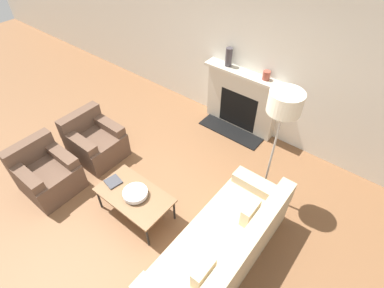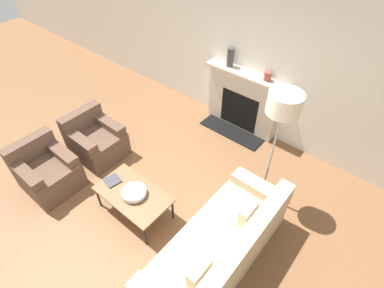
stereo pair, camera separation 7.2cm
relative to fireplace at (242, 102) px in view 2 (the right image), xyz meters
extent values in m
plane|color=brown|center=(0.00, -2.62, -0.58)|extent=(18.00, 18.00, 0.00)
cube|color=silver|center=(0.00, 0.14, 0.87)|extent=(18.00, 0.06, 2.90)
cube|color=beige|center=(0.00, 0.01, -0.01)|extent=(1.41, 0.20, 1.13)
cube|color=black|center=(0.00, -0.07, -0.17)|extent=(0.78, 0.04, 0.74)
cube|color=black|center=(0.00, -0.27, -0.57)|extent=(1.27, 0.40, 0.02)
cube|color=beige|center=(0.00, -0.02, 0.58)|extent=(1.53, 0.28, 0.05)
cube|color=tan|center=(1.27, -2.55, -0.35)|extent=(0.86, 2.20, 0.45)
cube|color=tan|center=(1.61, -2.55, 0.06)|extent=(0.20, 2.20, 0.36)
cube|color=tan|center=(1.27, -1.56, -0.05)|extent=(0.79, 0.22, 0.15)
cube|color=beige|center=(1.40, -2.05, 0.02)|extent=(0.12, 0.32, 0.28)
cube|color=beige|center=(1.40, -3.04, 0.02)|extent=(0.12, 0.32, 0.28)
cube|color=brown|center=(-1.48, -3.21, -0.35)|extent=(0.82, 0.76, 0.46)
cube|color=brown|center=(-1.81, -3.21, 0.06)|extent=(0.18, 0.76, 0.35)
cube|color=brown|center=(-1.48, -3.50, -0.05)|extent=(0.74, 0.18, 0.14)
cube|color=brown|center=(-1.48, -2.93, -0.05)|extent=(0.74, 0.18, 0.14)
cube|color=brown|center=(-1.48, -2.28, -0.35)|extent=(0.82, 0.76, 0.46)
cube|color=brown|center=(-1.81, -2.28, 0.06)|extent=(0.18, 0.76, 0.35)
cube|color=brown|center=(-1.48, -2.57, -0.05)|extent=(0.74, 0.18, 0.14)
cube|color=brown|center=(-1.48, -1.99, -0.05)|extent=(0.74, 0.18, 0.14)
cube|color=brown|center=(-0.07, -2.71, -0.15)|extent=(1.08, 0.62, 0.03)
cylinder|color=black|center=(-0.57, -2.98, -0.37)|extent=(0.03, 0.03, 0.41)
cylinder|color=black|center=(0.43, -2.98, -0.37)|extent=(0.03, 0.03, 0.41)
cylinder|color=black|center=(-0.57, -2.44, -0.37)|extent=(0.03, 0.03, 0.41)
cylinder|color=black|center=(0.43, -2.44, -0.37)|extent=(0.03, 0.03, 0.41)
cylinder|color=silver|center=(-0.03, -2.71, -0.13)|extent=(0.12, 0.12, 0.02)
cylinder|color=silver|center=(-0.03, -2.71, -0.08)|extent=(0.35, 0.35, 0.07)
cube|color=#38383D|center=(-0.47, -2.74, -0.12)|extent=(0.24, 0.24, 0.02)
cylinder|color=gray|center=(1.23, -1.24, -0.56)|extent=(0.33, 0.33, 0.03)
cylinder|color=gray|center=(1.23, -1.24, 0.28)|extent=(0.03, 0.03, 1.64)
cylinder|color=silver|center=(1.23, -1.24, 1.19)|extent=(0.42, 0.42, 0.27)
cylinder|color=#3D383D|center=(-0.36, 0.01, 0.77)|extent=(0.12, 0.12, 0.33)
cylinder|color=brown|center=(0.40, 0.01, 0.68)|extent=(0.13, 0.13, 0.15)
camera|label=1|loc=(2.18, -4.22, 3.24)|focal=28.00mm
camera|label=2|loc=(2.24, -4.18, 3.24)|focal=28.00mm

